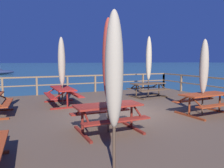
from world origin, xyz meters
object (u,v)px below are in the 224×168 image
object	(u,v)px
picnic_table_back_left	(108,112)
picnic_table_mid_right	(205,99)
patio_umbrella_tall_back_right	(204,67)
patio_umbrella_tall_mid_right	(62,62)
patio_umbrella_short_mid	(114,71)
picnic_table_mid_centre	(148,87)
patio_umbrella_tall_back_left	(149,59)
picnic_table_mid_left	(63,92)
patio_umbrella_short_front	(108,60)

from	to	relation	value
picnic_table_back_left	picnic_table_mid_right	distance (m)	4.06
picnic_table_back_left	patio_umbrella_tall_back_right	world-z (taller)	patio_umbrella_tall_back_right
picnic_table_mid_right	patio_umbrella_tall_mid_right	xyz separation A→B (m)	(-4.51, 3.80, 1.35)
picnic_table_mid_right	patio_umbrella_short_mid	distance (m)	5.54
picnic_table_back_left	picnic_table_mid_centre	world-z (taller)	same
picnic_table_mid_right	picnic_table_mid_centre	distance (m)	4.17
picnic_table_mid_right	patio_umbrella_tall_back_left	distance (m)	4.49
patio_umbrella_tall_mid_right	patio_umbrella_tall_back_left	xyz separation A→B (m)	(4.76, 0.41, 0.17)
picnic_table_mid_left	patio_umbrella_tall_mid_right	bearing A→B (deg)	-112.18
picnic_table_back_left	picnic_table_mid_right	xyz separation A→B (m)	(4.04, 0.41, 0.00)
picnic_table_mid_right	patio_umbrella_tall_back_right	xyz separation A→B (m)	(-0.07, 0.06, 1.19)
picnic_table_back_left	picnic_table_mid_left	world-z (taller)	same
patio_umbrella_short_front	patio_umbrella_tall_mid_right	bearing A→B (deg)	95.89
picnic_table_mid_left	patio_umbrella_tall_back_left	distance (m)	4.97
patio_umbrella_tall_back_left	picnic_table_mid_left	bearing A→B (deg)	-175.91
patio_umbrella_short_front	patio_umbrella_tall_back_left	distance (m)	6.39
picnic_table_mid_right	patio_umbrella_tall_mid_right	size ratio (longest dim) A/B	0.68
picnic_table_mid_left	patio_umbrella_tall_mid_right	xyz separation A→B (m)	(-0.03, -0.08, 1.35)
patio_umbrella_short_front	patio_umbrella_short_mid	size ratio (longest dim) A/B	1.10
patio_umbrella_tall_mid_right	picnic_table_mid_centre	bearing A→B (deg)	4.45
picnic_table_back_left	patio_umbrella_tall_back_left	world-z (taller)	patio_umbrella_tall_back_left
picnic_table_mid_right	picnic_table_mid_centre	xyz separation A→B (m)	(0.20, 4.17, -0.00)
picnic_table_back_left	patio_umbrella_tall_mid_right	distance (m)	4.45
picnic_table_back_left	patio_umbrella_short_mid	size ratio (longest dim) A/B	0.67
picnic_table_mid_left	patio_umbrella_tall_back_right	distance (m)	5.95
picnic_table_mid_right	patio_umbrella_short_front	world-z (taller)	patio_umbrella_short_front
patio_umbrella_short_mid	picnic_table_mid_right	bearing A→B (deg)	27.57
patio_umbrella_tall_back_left	picnic_table_mid_right	bearing A→B (deg)	-93.35
picnic_table_mid_centre	patio_umbrella_short_mid	size ratio (longest dim) A/B	0.71
patio_umbrella_tall_mid_right	patio_umbrella_short_mid	bearing A→B (deg)	-92.56
patio_umbrella_short_front	patio_umbrella_tall_back_left	size ratio (longest dim) A/B	0.95
picnic_table_back_left	picnic_table_mid_right	size ratio (longest dim) A/B	0.92
picnic_table_mid_centre	patio_umbrella_short_mid	distance (m)	8.42
patio_umbrella_short_front	picnic_table_mid_centre	bearing A→B (deg)	47.52
patio_umbrella_tall_mid_right	patio_umbrella_tall_back_left	distance (m)	4.78
picnic_table_mid_centre	patio_umbrella_tall_back_left	bearing A→B (deg)	45.07
patio_umbrella_tall_mid_right	picnic_table_mid_left	bearing A→B (deg)	67.82
picnic_table_mid_right	patio_umbrella_tall_back_left	size ratio (longest dim) A/B	0.62
picnic_table_back_left	patio_umbrella_short_mid	bearing A→B (deg)	-109.72
patio_umbrella_tall_mid_right	patio_umbrella_short_mid	xyz separation A→B (m)	(-0.28, -6.31, -0.11)
picnic_table_mid_left	patio_umbrella_tall_back_left	world-z (taller)	patio_umbrella_tall_back_left
picnic_table_mid_centre	patio_umbrella_short_front	size ratio (longest dim) A/B	0.65
patio_umbrella_tall_back_left	patio_umbrella_short_mid	world-z (taller)	patio_umbrella_tall_back_left
picnic_table_back_left	patio_umbrella_tall_mid_right	world-z (taller)	patio_umbrella_tall_mid_right
picnic_table_back_left	picnic_table_mid_right	bearing A→B (deg)	5.84
picnic_table_mid_centre	patio_umbrella_tall_mid_right	size ratio (longest dim) A/B	0.67
picnic_table_mid_left	patio_umbrella_tall_back_left	xyz separation A→B (m)	(4.73, 0.34, 1.52)
patio_umbrella_short_front	patio_umbrella_tall_mid_right	xyz separation A→B (m)	(-0.44, 4.29, -0.06)
patio_umbrella_tall_mid_right	picnic_table_back_left	bearing A→B (deg)	-83.68
picnic_table_mid_centre	patio_umbrella_short_mid	xyz separation A→B (m)	(-4.99, -6.67, 1.24)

